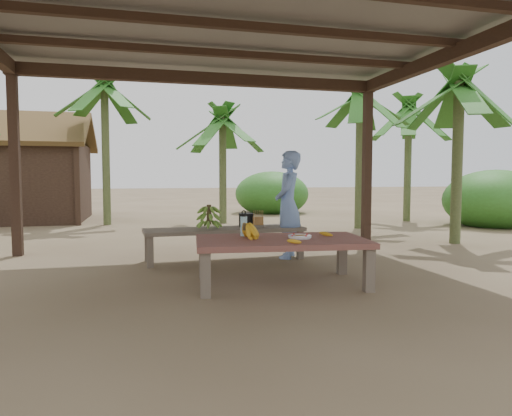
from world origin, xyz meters
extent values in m
plane|color=brown|center=(0.00, 0.00, 0.00)|extent=(80.00, 80.00, 0.00)
cube|color=black|center=(-2.80, 2.30, 1.35)|extent=(0.13, 0.13, 2.70)
cube|color=black|center=(2.80, 2.30, 1.35)|extent=(0.13, 0.13, 2.70)
cube|color=black|center=(0.00, 2.30, 2.70)|extent=(5.80, 0.14, 0.18)
cube|color=black|center=(2.80, 0.00, 2.70)|extent=(0.14, 4.80, 0.18)
cube|color=slate|center=(0.00, 0.00, 2.92)|extent=(6.60, 5.60, 0.06)
cube|color=brown|center=(-0.44, -0.68, 0.22)|extent=(0.11, 0.11, 0.44)
cube|color=brown|center=(1.19, -0.85, 0.22)|extent=(0.11, 0.11, 0.44)
cube|color=brown|center=(-0.35, 0.16, 0.22)|extent=(0.11, 0.11, 0.44)
cube|color=brown|center=(1.28, -0.02, 0.22)|extent=(0.11, 0.11, 0.44)
cube|color=maroon|center=(0.42, -0.35, 0.47)|extent=(1.90, 1.19, 0.06)
cube|color=brown|center=(-0.93, 0.92, 0.20)|extent=(0.08, 0.08, 0.40)
cube|color=brown|center=(1.13, 1.04, 0.20)|extent=(0.08, 0.08, 0.40)
cube|color=brown|center=(-0.96, 1.38, 0.20)|extent=(0.08, 0.08, 0.40)
cube|color=brown|center=(1.10, 1.50, 0.20)|extent=(0.08, 0.08, 0.40)
cube|color=brown|center=(0.08, 1.21, 0.42)|extent=(2.23, 0.72, 0.05)
cylinder|color=white|center=(0.61, -0.38, 0.51)|extent=(0.23, 0.23, 0.01)
cylinder|color=white|center=(0.61, -0.38, 0.52)|extent=(0.25, 0.25, 0.02)
cube|color=brown|center=(0.61, -0.38, 0.53)|extent=(0.13, 0.10, 0.02)
ellipsoid|color=gold|center=(0.43, -0.73, 0.52)|extent=(0.15, 0.09, 0.04)
ellipsoid|color=gold|center=(0.96, -0.27, 0.52)|extent=(0.14, 0.16, 0.04)
cylinder|color=#3EA3C3|center=(0.07, -0.05, 0.61)|extent=(0.08, 0.08, 0.22)
cylinder|color=black|center=(0.07, -0.05, 0.73)|extent=(0.05, 0.05, 0.03)
torus|color=black|center=(0.07, -0.05, 0.76)|extent=(0.05, 0.01, 0.05)
cylinder|color=black|center=(0.41, 1.32, 0.54)|extent=(0.21, 0.21, 0.18)
imported|color=#7A9CE6|center=(0.99, 1.19, 0.76)|extent=(0.56, 0.66, 1.53)
cube|color=black|center=(-4.50, 8.00, 1.00)|extent=(4.00, 3.00, 2.00)
cube|color=brown|center=(-4.50, 8.85, 2.35)|extent=(4.40, 1.73, 1.00)
cylinder|color=#596638|center=(3.68, 4.33, 1.50)|extent=(0.18, 0.18, 3.00)
cylinder|color=#596638|center=(0.92, 6.16, 1.31)|extent=(0.18, 0.18, 2.61)
cylinder|color=#596638|center=(-1.84, 6.45, 1.68)|extent=(0.18, 0.18, 3.36)
cylinder|color=#596638|center=(4.25, 1.82, 1.39)|extent=(0.18, 0.18, 2.78)
cylinder|color=#596638|center=(5.64, 5.52, 1.47)|extent=(0.18, 0.18, 2.94)
camera|label=1|loc=(-1.02, -4.97, 1.17)|focal=32.00mm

